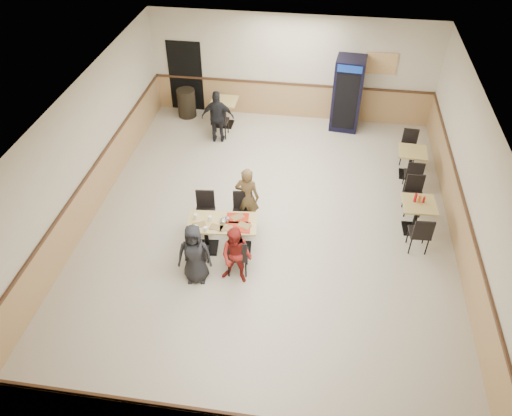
% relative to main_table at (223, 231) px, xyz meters
% --- Properties ---
extents(ground, '(10.00, 10.00, 0.00)m').
position_rel_main_table_xyz_m(ground, '(0.85, 0.86, -0.50)').
color(ground, beige).
rests_on(ground, ground).
extents(room_shell, '(10.00, 10.00, 10.00)m').
position_rel_main_table_xyz_m(room_shell, '(2.62, 3.41, 0.08)').
color(room_shell, silver).
rests_on(room_shell, ground).
extents(main_table, '(1.46, 0.84, 0.75)m').
position_rel_main_table_xyz_m(main_table, '(0.00, 0.00, 0.00)').
color(main_table, black).
rests_on(main_table, ground).
extents(main_chairs, '(1.40, 1.76, 0.95)m').
position_rel_main_table_xyz_m(main_chairs, '(-0.05, -0.00, -0.02)').
color(main_chairs, black).
rests_on(main_chairs, ground).
extents(diner_woman_left, '(0.71, 0.52, 1.34)m').
position_rel_main_table_xyz_m(diner_woman_left, '(-0.36, -0.89, 0.17)').
color(diner_woman_left, black).
rests_on(diner_woman_left, ground).
extents(diner_woman_right, '(0.70, 0.59, 1.30)m').
position_rel_main_table_xyz_m(diner_woman_right, '(0.43, -0.81, 0.15)').
color(diner_woman_right, maroon).
rests_on(diner_woman_right, ground).
extents(diner_man_opposite, '(0.56, 0.39, 1.47)m').
position_rel_main_table_xyz_m(diner_man_opposite, '(0.36, 0.89, 0.24)').
color(diner_man_opposite, brown).
rests_on(diner_man_opposite, ground).
extents(lone_diner, '(0.90, 0.44, 1.48)m').
position_rel_main_table_xyz_m(lone_diner, '(-0.97, 4.18, 0.24)').
color(lone_diner, black).
rests_on(lone_diner, ground).
extents(tabletop_clutter, '(1.21, 0.68, 0.12)m').
position_rel_main_table_xyz_m(tabletop_clutter, '(0.07, -0.04, 0.28)').
color(tabletop_clutter, '#AC1D0B').
rests_on(tabletop_clutter, main_table).
extents(side_table_near, '(0.73, 0.73, 0.75)m').
position_rel_main_table_xyz_m(side_table_near, '(4.01, 1.20, -0.00)').
color(side_table_near, black).
rests_on(side_table_near, ground).
extents(side_table_near_chair_south, '(0.46, 0.46, 0.94)m').
position_rel_main_table_xyz_m(side_table_near_chair_south, '(4.01, 0.61, -0.03)').
color(side_table_near_chair_south, black).
rests_on(side_table_near_chair_south, ground).
extents(side_table_near_chair_north, '(0.46, 0.46, 0.94)m').
position_rel_main_table_xyz_m(side_table_near_chair_north, '(4.01, 1.80, -0.03)').
color(side_table_near_chair_north, black).
rests_on(side_table_near_chair_north, ground).
extents(side_table_far, '(0.71, 0.71, 0.72)m').
position_rel_main_table_xyz_m(side_table_far, '(4.07, 3.28, -0.02)').
color(side_table_far, black).
rests_on(side_table_far, ground).
extents(side_table_far_chair_south, '(0.44, 0.44, 0.91)m').
position_rel_main_table_xyz_m(side_table_far_chair_south, '(4.07, 2.70, -0.04)').
color(side_table_far_chair_south, black).
rests_on(side_table_far_chair_south, ground).
extents(side_table_far_chair_north, '(0.44, 0.44, 0.91)m').
position_rel_main_table_xyz_m(side_table_far_chair_north, '(4.07, 3.85, -0.04)').
color(side_table_far_chair_north, black).
rests_on(side_table_far_chair_north, ground).
extents(condiment_caddy, '(0.23, 0.06, 0.20)m').
position_rel_main_table_xyz_m(condiment_caddy, '(3.98, 1.25, 0.34)').
color(condiment_caddy, '#B30C10').
rests_on(condiment_caddy, side_table_near).
extents(back_table, '(0.74, 0.74, 0.78)m').
position_rel_main_table_xyz_m(back_table, '(-0.97, 5.06, 0.02)').
color(back_table, black).
rests_on(back_table, ground).
extents(back_table_chair_lone, '(0.46, 0.46, 0.98)m').
position_rel_main_table_xyz_m(back_table_chair_lone, '(-0.97, 4.44, -0.01)').
color(back_table_chair_lone, black).
rests_on(back_table_chair_lone, ground).
extents(pepsi_cooler, '(0.85, 0.85, 2.05)m').
position_rel_main_table_xyz_m(pepsi_cooler, '(2.44, 5.45, 0.53)').
color(pepsi_cooler, black).
rests_on(pepsi_cooler, ground).
extents(trash_bin, '(0.53, 0.53, 0.83)m').
position_rel_main_table_xyz_m(trash_bin, '(-2.17, 5.41, -0.08)').
color(trash_bin, black).
rests_on(trash_bin, ground).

